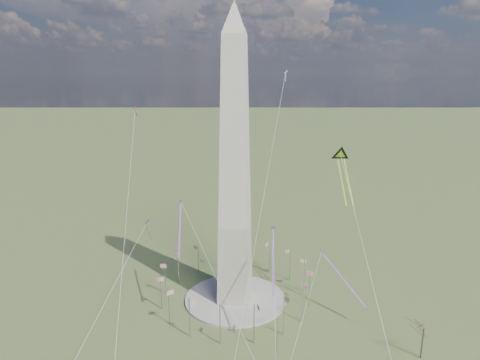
# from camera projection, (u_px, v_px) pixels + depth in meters

# --- Properties ---
(ground) EXTENTS (2000.00, 2000.00, 0.00)m
(ground) POSITION_uv_depth(u_px,v_px,m) (235.00, 300.00, 153.47)
(ground) COLOR #40542A
(ground) RESTS_ON ground
(plaza) EXTENTS (36.00, 36.00, 0.80)m
(plaza) POSITION_uv_depth(u_px,v_px,m) (235.00, 299.00, 153.37)
(plaza) COLOR #9F9791
(plaza) RESTS_ON ground
(washington_monument) EXTENTS (15.56, 15.56, 100.00)m
(washington_monument) POSITION_uv_depth(u_px,v_px,m) (235.00, 170.00, 141.78)
(washington_monument) COLOR beige
(washington_monument) RESTS_ON plaza
(flagpole_ring) EXTENTS (54.40, 54.40, 13.00)m
(flagpole_ring) POSITION_uv_depth(u_px,v_px,m) (235.00, 281.00, 151.70)
(flagpole_ring) COLOR #B3B6BA
(flagpole_ring) RESTS_ON ground
(tree_near) EXTENTS (8.22, 8.22, 14.38)m
(tree_near) POSITION_uv_depth(u_px,v_px,m) (424.00, 326.00, 119.70)
(tree_near) COLOR #46392A
(tree_near) RESTS_ON ground
(kite_delta_black) EXTENTS (7.78, 20.15, 16.49)m
(kite_delta_black) POSITION_uv_depth(u_px,v_px,m) (341.00, 158.00, 149.70)
(kite_delta_black) COLOR black
(kite_delta_black) RESTS_ON ground
(kite_diamond_purple) EXTENTS (1.58, 2.85, 8.92)m
(kite_diamond_purple) POSITION_uv_depth(u_px,v_px,m) (148.00, 224.00, 157.08)
(kite_diamond_purple) COLOR #451C80
(kite_diamond_purple) RESTS_ON ground
(kite_streamer_left) EXTENTS (3.33, 20.04, 13.76)m
(kite_streamer_left) POSITION_uv_depth(u_px,v_px,m) (273.00, 251.00, 128.82)
(kite_streamer_left) COLOR red
(kite_streamer_left) RESTS_ON ground
(kite_streamer_mid) EXTENTS (5.76, 19.03, 13.27)m
(kite_streamer_mid) POSITION_uv_depth(u_px,v_px,m) (180.00, 221.00, 141.19)
(kite_streamer_mid) COLOR red
(kite_streamer_mid) RESTS_ON ground
(kite_streamer_right) EXTENTS (15.25, 14.53, 13.64)m
(kite_streamer_right) POSITION_uv_depth(u_px,v_px,m) (337.00, 271.00, 143.71)
(kite_streamer_right) COLOR red
(kite_streamer_right) RESTS_ON ground
(kite_small_red) EXTENTS (1.30, 1.91, 4.73)m
(kite_small_red) POSITION_uv_depth(u_px,v_px,m) (135.00, 108.00, 173.16)
(kite_small_red) COLOR red
(kite_small_red) RESTS_ON ground
(kite_small_white) EXTENTS (1.76, 1.57, 4.81)m
(kite_small_white) POSITION_uv_depth(u_px,v_px,m) (286.00, 73.00, 175.46)
(kite_small_white) COLOR silver
(kite_small_white) RESTS_ON ground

